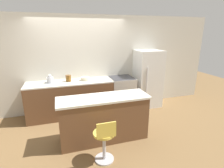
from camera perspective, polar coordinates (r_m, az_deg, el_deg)
ground_plane at (r=4.65m, az=-8.50°, el=-11.18°), size 14.00×14.00×0.00m
wall_back at (r=4.89m, az=-10.45°, el=6.28°), size 8.00×0.06×2.60m
back_counter at (r=4.75m, az=-13.30°, el=-4.70°), size 2.17×0.65×0.94m
kitchen_island at (r=3.64m, az=-2.65°, el=-11.12°), size 1.83×0.58×0.93m
oven_range at (r=5.02m, az=3.13°, el=-3.04°), size 0.66×0.66×0.94m
refrigerator at (r=5.26m, az=11.59°, el=1.68°), size 0.73×0.65×1.66m
stool_chair at (r=3.10m, az=-2.47°, el=-18.08°), size 0.37×0.37×0.81m
kettle at (r=4.62m, az=-19.56°, el=1.45°), size 0.16×0.16×0.21m
mixing_bowl at (r=4.66m, az=-8.84°, el=1.79°), size 0.23×0.23×0.08m
canister_jar at (r=4.61m, az=-14.06°, el=1.86°), size 0.14×0.14×0.16m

